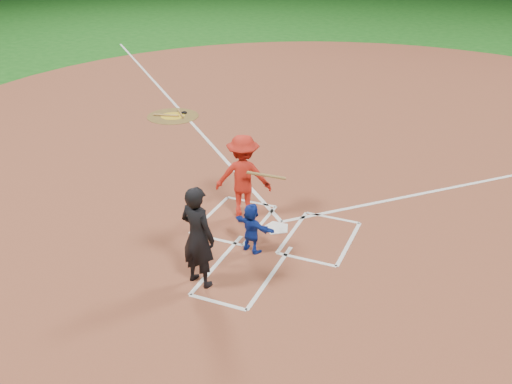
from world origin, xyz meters
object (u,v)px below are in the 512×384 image
at_px(catcher, 252,228).
at_px(umpire, 198,237).
at_px(home_plate, 276,228).
at_px(batter_at_plate, 243,177).
at_px(on_deck_circle, 173,116).

xyz_separation_m(catcher, umpire, (-0.44, -1.36, 0.45)).
xyz_separation_m(home_plate, batter_at_plate, (-0.89, 0.27, 0.93)).
bearing_deg(catcher, on_deck_circle, -32.18).
distance_m(home_plate, on_deck_circle, 8.07).
distance_m(home_plate, umpire, 2.63).
height_order(umpire, batter_at_plate, umpire).
relative_size(umpire, batter_at_plate, 1.02).
bearing_deg(umpire, batter_at_plate, -69.84).
relative_size(catcher, umpire, 0.54).
bearing_deg(batter_at_plate, umpire, -83.13).
distance_m(home_plate, batter_at_plate, 1.32).
bearing_deg(home_plate, on_deck_circle, -43.72).
bearing_deg(umpire, home_plate, -90.06).
bearing_deg(catcher, batter_at_plate, -42.71).
bearing_deg(home_plate, umpire, 76.65).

